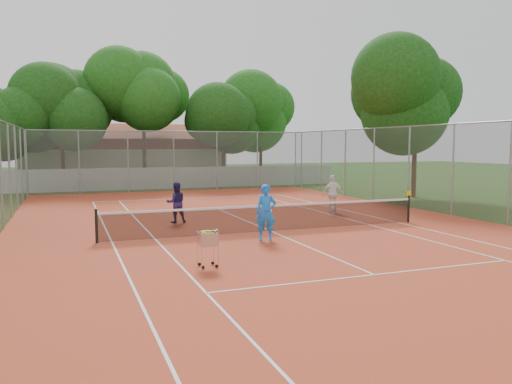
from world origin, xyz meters
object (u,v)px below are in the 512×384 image
object	(u,v)px
tennis_net	(271,218)
ball_hopper	(208,248)
player_near	(266,212)
player_far_right	(333,194)
player_far_left	(176,203)
clubhouse	(124,155)

from	to	relation	value
tennis_net	ball_hopper	world-z (taller)	tennis_net
player_near	player_far_right	xyz separation A→B (m)	(5.34, 5.09, -0.05)
tennis_net	player_far_right	world-z (taller)	player_far_right
player_near	player_far_left	size ratio (longest dim) A/B	1.14
tennis_net	clubhouse	world-z (taller)	clubhouse
player_far_left	player_near	bearing A→B (deg)	114.56
tennis_net	player_near	size ratio (longest dim) A/B	6.54
clubhouse	player_far_left	world-z (taller)	clubhouse
player_near	ball_hopper	xyz separation A→B (m)	(-2.71, -2.79, -0.42)
tennis_net	player_far_left	distance (m)	4.23
clubhouse	player_far_right	distance (m)	26.25
player_near	player_far_right	size ratio (longest dim) A/B	1.06
player_far_left	player_far_right	distance (m)	7.30
tennis_net	clubhouse	distance (m)	29.12
tennis_net	player_far_left	xyz separation A→B (m)	(-2.74, 3.21, 0.31)
player_far_left	clubhouse	bearing A→B (deg)	-89.67
tennis_net	player_near	bearing A→B (deg)	-118.05
tennis_net	player_far_right	distance (m)	5.82
player_near	ball_hopper	bearing A→B (deg)	-110.63
player_far_left	player_far_right	world-z (taller)	player_far_right
player_far_right	player_far_left	bearing A→B (deg)	13.61
tennis_net	clubhouse	xyz separation A→B (m)	(-2.00, 29.00, 1.69)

